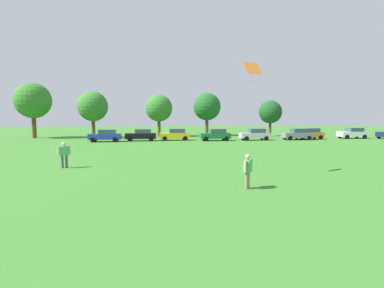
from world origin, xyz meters
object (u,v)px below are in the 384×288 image
(parked_car_blue_0, at_px, (106,135))
(tree_center, at_px, (159,108))
(parked_car_green_3, at_px, (216,135))
(parked_car_orange_6, at_px, (309,134))
(bystander_near_trees, at_px, (64,153))
(parked_car_yellow_2, at_px, (175,134))
(tree_far_right, at_px, (270,112))
(tree_left, at_px, (93,107))
(tree_far_left, at_px, (33,101))
(adult_bystander, at_px, (248,168))
(parked_car_black_1, at_px, (141,135))
(parked_car_gray_5, at_px, (298,134))
(parked_car_silver_4, at_px, (255,134))
(kite, at_px, (252,69))
(tree_right, at_px, (207,107))
(parked_car_white_7, at_px, (353,133))

(parked_car_blue_0, distance_m, tree_center, 13.16)
(parked_car_green_3, distance_m, parked_car_orange_6, 14.69)
(bystander_near_trees, height_order, parked_car_yellow_2, bystander_near_trees)
(tree_far_right, bearing_deg, parked_car_orange_6, -66.95)
(parked_car_orange_6, bearing_deg, bystander_near_trees, 37.07)
(parked_car_blue_0, bearing_deg, tree_left, -68.70)
(parked_car_green_3, relative_size, tree_left, 0.58)
(parked_car_blue_0, bearing_deg, tree_far_left, -35.60)
(adult_bystander, distance_m, tree_far_left, 44.75)
(parked_car_yellow_2, bearing_deg, tree_far_right, -157.90)
(parked_car_black_1, xyz_separation_m, parked_car_gray_5, (22.93, -1.01, 0.00))
(parked_car_yellow_2, relative_size, parked_car_silver_4, 1.00)
(parked_car_yellow_2, distance_m, parked_car_orange_6, 20.39)
(parked_car_silver_4, bearing_deg, tree_left, -17.89)
(bystander_near_trees, distance_m, tree_far_right, 39.95)
(kite, distance_m, parked_car_blue_0, 28.59)
(parked_car_green_3, bearing_deg, parked_car_black_1, -5.14)
(parked_car_green_3, xyz_separation_m, parked_car_orange_6, (14.67, 0.84, 0.00))
(adult_bystander, distance_m, parked_car_green_3, 29.11)
(parked_car_gray_5, height_order, tree_right, tree_right)
(parked_car_green_3, bearing_deg, parked_car_gray_5, 179.71)
(kite, xyz_separation_m, parked_car_yellow_2, (-2.58, 26.61, -5.37))
(tree_far_left, bearing_deg, tree_right, 4.49)
(parked_car_orange_6, relative_size, tree_right, 0.56)
(parked_car_yellow_2, relative_size, parked_car_green_3, 1.00)
(kite, height_order, tree_far_right, kite)
(tree_center, distance_m, tree_right, 8.67)
(parked_car_blue_0, relative_size, parked_car_black_1, 1.00)
(adult_bystander, bearing_deg, parked_car_gray_5, -175.36)
(parked_car_silver_4, height_order, parked_car_orange_6, same)
(tree_right, bearing_deg, parked_car_blue_0, -145.20)
(parked_car_silver_4, xyz_separation_m, parked_car_white_7, (16.37, 1.30, 0.00))
(parked_car_orange_6, bearing_deg, parked_car_yellow_2, -1.64)
(parked_car_blue_0, height_order, tree_center, tree_center)
(bystander_near_trees, distance_m, parked_car_black_1, 22.84)
(tree_center, bearing_deg, parked_car_yellow_2, -76.09)
(bystander_near_trees, distance_m, parked_car_green_3, 26.13)
(adult_bystander, xyz_separation_m, tree_far_right, (15.90, 37.16, 3.22))
(parked_car_green_3, bearing_deg, parked_car_yellow_2, -13.96)
(parked_car_yellow_2, relative_size, tree_left, 0.58)
(kite, height_order, parked_car_blue_0, kite)
(kite, relative_size, tree_right, 0.16)
(bystander_near_trees, bearing_deg, tree_far_right, 29.03)
(parked_car_yellow_2, distance_m, tree_far_right, 18.83)
(parked_car_black_1, xyz_separation_m, parked_car_yellow_2, (4.85, 0.47, 0.00))
(tree_left, xyz_separation_m, tree_far_right, (29.90, 0.46, -0.83))
(kite, relative_size, parked_car_silver_4, 0.28)
(tree_right, bearing_deg, parked_car_silver_4, -65.26)
(parked_car_yellow_2, distance_m, tree_far_left, 23.99)
(tree_left, bearing_deg, parked_car_gray_5, -14.54)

